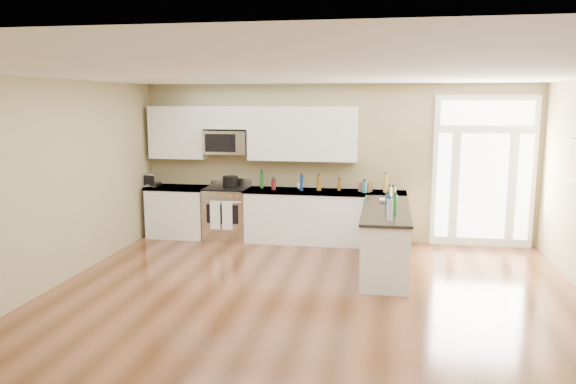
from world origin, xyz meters
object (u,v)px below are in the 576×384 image
at_px(kitchen_range, 227,213).
at_px(stockpot, 230,181).
at_px(toaster_oven, 152,180).
at_px(peninsula_cabinet, 385,242).

xyz_separation_m(kitchen_range, stockpot, (0.05, 0.06, 0.58)).
bearing_deg(toaster_oven, stockpot, 16.90).
bearing_deg(peninsula_cabinet, kitchen_range, 153.07).
bearing_deg(stockpot, peninsula_cabinet, -28.29).
xyz_separation_m(peninsula_cabinet, stockpot, (-2.80, 1.51, 0.62)).
bearing_deg(stockpot, toaster_oven, -175.90).
bearing_deg(peninsula_cabinet, stockpot, 151.71).
height_order(peninsula_cabinet, toaster_oven, toaster_oven).
distance_m(kitchen_range, stockpot, 0.58).
relative_size(peninsula_cabinet, stockpot, 8.39).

